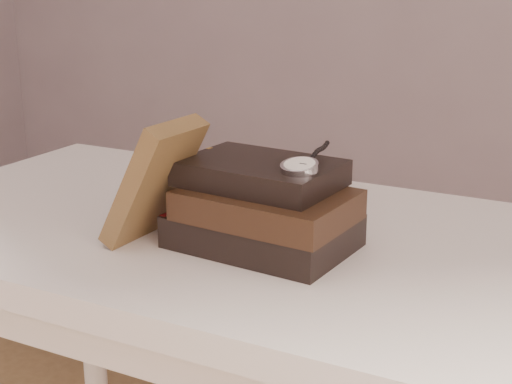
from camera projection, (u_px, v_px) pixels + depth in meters
The scene contains 5 objects.
table at pixel (206, 278), 1.13m from camera, with size 1.00×0.60×0.75m.
book_stack at pixel (264, 208), 0.99m from camera, with size 0.25×0.18×0.12m.
journal at pixel (154, 182), 1.00m from camera, with size 0.03×0.11×0.18m, color #46311A.
pocket_watch at pixel (302, 165), 0.93m from camera, with size 0.05×0.15×0.02m.
eyeglasses at pixel (243, 177), 1.09m from camera, with size 0.11×0.12×0.05m.
Camera 1 is at (0.55, -0.54, 1.11)m, focal length 52.40 mm.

